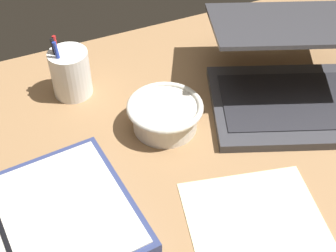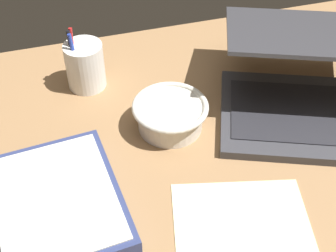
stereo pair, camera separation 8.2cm
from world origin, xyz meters
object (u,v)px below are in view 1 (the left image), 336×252
Objects in this scene: bowl at (165,114)px; pen_cup at (70,73)px; laptop at (291,76)px; planner at (6,242)px.

bowl is 1.08× the size of pen_cup.
pen_cup is (-40.54, 19.96, -0.41)cm from laptop.
bowl is 36.47cm from planner.
planner is at bearing -120.84° from pen_cup.
pen_cup is 0.32× the size of planner.
planner is (-60.19, -12.96, -3.63)cm from laptop.
pen_cup reaches higher than planner.
bowl reaches higher than planner.
bowl is (-27.05, 2.20, -2.33)cm from laptop.
laptop is at bearing 7.12° from planner.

